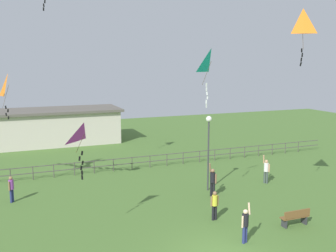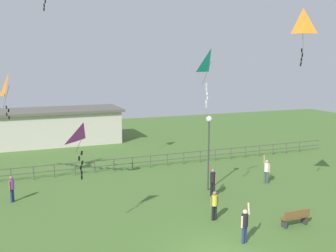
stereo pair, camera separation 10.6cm
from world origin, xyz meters
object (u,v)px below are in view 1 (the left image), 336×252
Objects in this scene: park_bench at (295,217)px; kite_0 at (9,86)px; person_1 at (245,223)px; person_3 at (11,187)px; lamppost at (209,137)px; kite_5 at (211,64)px; kite_4 at (84,136)px; person_0 at (266,169)px; person_4 at (213,180)px; kite_1 at (302,25)px; person_2 at (215,204)px.

park_bench is 0.54× the size of kite_0.
person_3 is at bearing 135.94° from person_1.
lamppost is at bearing 102.95° from park_bench.
kite_4 is at bearing -170.71° from kite_5.
person_4 is at bearing -168.18° from person_0.
lamppost reaches higher than person_3.
kite_4 reaches higher than person_0.
person_4 is 0.71× the size of kite_0.
kite_0 reaches higher than lamppost.
kite_5 reaches higher than person_0.
kite_1 is (1.02, 1.43, 9.26)m from park_bench.
person_2 is at bearing -43.94° from kite_0.
kite_5 reaches higher than person_4.
person_0 is at bearing 17.39° from kite_4.
lamppost reaches higher than person_1.
kite_5 is (-1.25, -1.86, 6.85)m from person_4.
kite_1 is at bearing -26.29° from kite_5.
person_2 is at bearing -104.47° from kite_5.
park_bench is 0.59× the size of kite_4.
lamppost is 1.55× the size of kite_5.
kite_5 reaches higher than person_3.
lamppost is 7.64m from person_1.
person_0 is at bearing 48.47° from person_1.
lamppost is 8.41m from kite_1.
kite_5 is (-4.00, 1.98, -1.87)m from kite_1.
kite_4 reaches higher than person_4.
kite_5 is at bearing 131.19° from park_bench.
person_0 is 13.60m from kite_4.
park_bench is at bearing -13.42° from kite_4.
park_bench is at bearing -114.00° from person_0.
park_bench is 9.42m from kite_1.
kite_0 is at bearing 141.42° from kite_5.
person_4 is 9.29m from kite_4.
lamppost is at bearing -11.35° from person_3.
park_bench is 3.96m from person_2.
person_4 is at bearing -16.95° from person_3.
person_1 is 8.03m from kite_4.
person_1 is (-3.28, -0.61, 0.45)m from park_bench.
person_0 is at bearing -2.26° from lamppost.
person_1 is 0.67× the size of kite_1.
person_4 is 13.58m from kite_0.
kite_4 is at bearing -71.29° from kite_0.
kite_0 is (-15.45, 4.93, 5.53)m from person_0.
park_bench is at bearing -48.81° from kite_5.
kite_5 is at bearing 9.29° from kite_4.
kite_4 is (-10.71, 0.88, -4.95)m from kite_1.
kite_0 is (-12.68, 11.15, 6.01)m from park_bench.
lamppost reaches higher than person_2.
lamppost is at bearing 75.47° from person_1.
kite_0 is at bearing 138.69° from park_bench.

